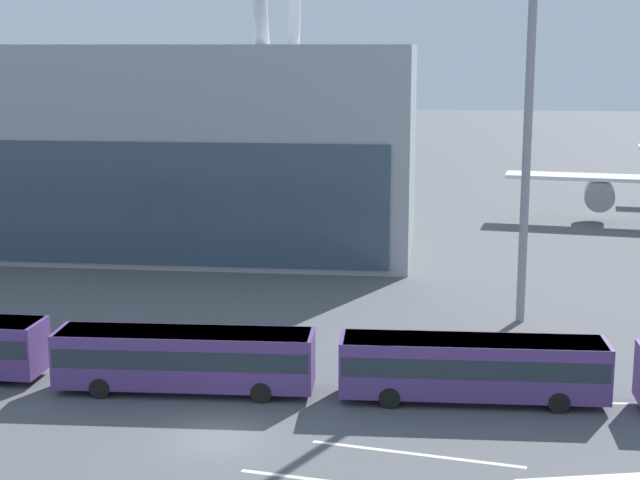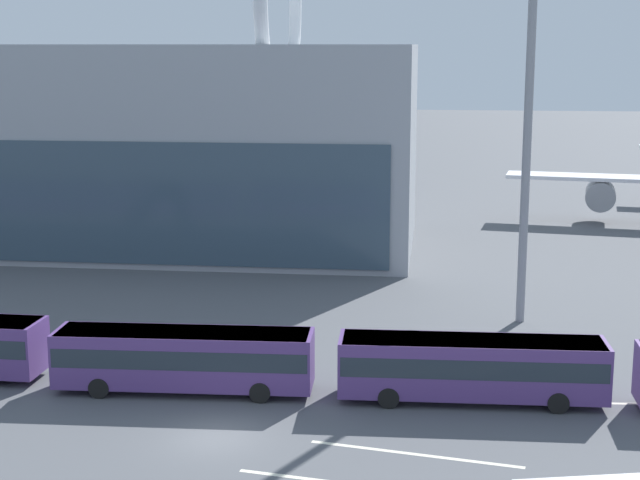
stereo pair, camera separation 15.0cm
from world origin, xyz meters
name	(u,v)px [view 2 (the right image)]	position (x,y,z in m)	size (l,w,h in m)	color
ground_plane	(217,437)	(0.00, 0.00, 0.00)	(440.00, 440.00, 0.00)	#515459
airliner_at_gate_near	(103,167)	(-22.66, 51.38, 5.13)	(40.80, 40.00, 14.73)	silver
shuttle_bus_2	(184,356)	(-2.83, 5.46, 1.80)	(12.63, 3.19, 3.03)	#56387A
shuttle_bus_3	(472,365)	(11.01, 5.75, 1.80)	(12.62, 3.13, 3.03)	#56387A
lane_stripe_0	(415,454)	(8.53, -0.76, 0.00)	(8.98, 0.25, 0.01)	silver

